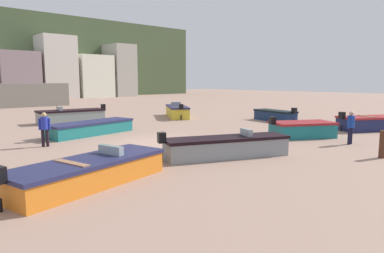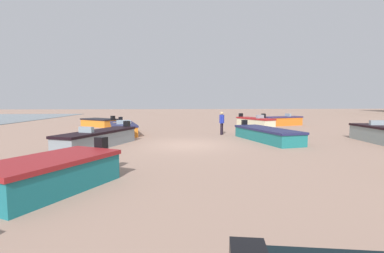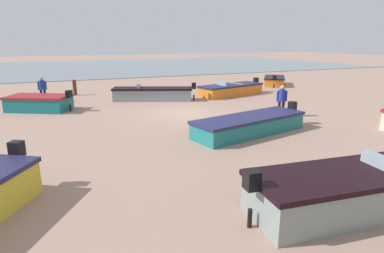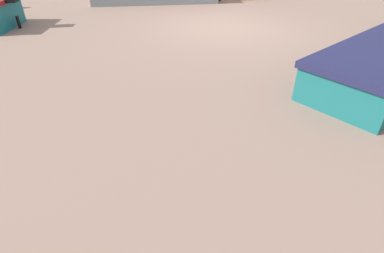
{
  "view_description": "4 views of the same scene",
  "coord_description": "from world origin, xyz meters",
  "px_view_note": "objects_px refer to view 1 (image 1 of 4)",
  "views": [
    {
      "loc": [
        -9.82,
        -13.82,
        3.09
      ],
      "look_at": [
        3.22,
        0.84,
        0.47
      ],
      "focal_mm": 32.26,
      "sensor_mm": 36.0,
      "label": 1
    },
    {
      "loc": [
        14.14,
        -0.75,
        2.25
      ],
      "look_at": [
        1.06,
        0.22,
        1.08
      ],
      "focal_mm": 25.05,
      "sensor_mm": 36.0,
      "label": 2
    },
    {
      "loc": [
        6.28,
        15.81,
        3.77
      ],
      "look_at": [
        1.71,
        5.19,
        0.7
      ],
      "focal_mm": 30.03,
      "sensor_mm": 36.0,
      "label": 3
    },
    {
      "loc": [
        5.57,
        8.04,
        2.68
      ],
      "look_at": [
        4.33,
        5.79,
        0.99
      ],
      "focal_mm": 28.64,
      "sensor_mm": 36.0,
      "label": 4
    }
  ],
  "objects_px": {
    "boat_yellow_6": "(177,111)",
    "boat_teal_8": "(90,128)",
    "boat_grey_10": "(71,116)",
    "boat_navy_3": "(275,115)",
    "beach_walker_distant": "(45,127)",
    "boat_teal_5": "(302,129)",
    "boat_grey_4": "(226,147)",
    "mooring_post_near_water": "(383,144)",
    "beach_walker_foreground": "(351,125)",
    "boat_navy_0": "(374,123)",
    "boat_orange_2": "(89,172)"
  },
  "relations": [
    {
      "from": "mooring_post_near_water",
      "to": "beach_walker_foreground",
      "type": "relative_size",
      "value": 0.69
    },
    {
      "from": "boat_grey_4",
      "to": "boat_yellow_6",
      "type": "relative_size",
      "value": 1.09
    },
    {
      "from": "boat_navy_0",
      "to": "boat_grey_10",
      "type": "relative_size",
      "value": 0.93
    },
    {
      "from": "boat_teal_8",
      "to": "beach_walker_distant",
      "type": "bearing_deg",
      "value": -69.8
    },
    {
      "from": "boat_orange_2",
      "to": "beach_walker_distant",
      "type": "height_order",
      "value": "beach_walker_distant"
    },
    {
      "from": "boat_navy_0",
      "to": "boat_navy_3",
      "type": "xyz_separation_m",
      "value": [
        -0.42,
        7.04,
        -0.02
      ]
    },
    {
      "from": "boat_orange_2",
      "to": "boat_grey_4",
      "type": "distance_m",
      "value": 5.82
    },
    {
      "from": "boat_grey_10",
      "to": "beach_walker_distant",
      "type": "xyz_separation_m",
      "value": [
        -4.72,
        -8.36,
        0.47
      ]
    },
    {
      "from": "boat_navy_0",
      "to": "mooring_post_near_water",
      "type": "height_order",
      "value": "boat_navy_0"
    },
    {
      "from": "boat_teal_5",
      "to": "beach_walker_distant",
      "type": "bearing_deg",
      "value": -91.06
    },
    {
      "from": "boat_teal_8",
      "to": "beach_walker_distant",
      "type": "distance_m",
      "value": 3.87
    },
    {
      "from": "boat_navy_0",
      "to": "boat_grey_10",
      "type": "bearing_deg",
      "value": -115.04
    },
    {
      "from": "mooring_post_near_water",
      "to": "beach_walker_foreground",
      "type": "height_order",
      "value": "beach_walker_foreground"
    },
    {
      "from": "mooring_post_near_water",
      "to": "beach_walker_distant",
      "type": "relative_size",
      "value": 0.69
    },
    {
      "from": "beach_walker_foreground",
      "to": "beach_walker_distant",
      "type": "bearing_deg",
      "value": -40.26
    },
    {
      "from": "boat_teal_5",
      "to": "boat_orange_2",
      "type": "bearing_deg",
      "value": -59.19
    },
    {
      "from": "boat_navy_0",
      "to": "beach_walker_foreground",
      "type": "xyz_separation_m",
      "value": [
        -5.98,
        -1.18,
        0.51
      ]
    },
    {
      "from": "boat_grey_4",
      "to": "mooring_post_near_water",
      "type": "xyz_separation_m",
      "value": [
        4.59,
        -4.26,
        0.13
      ]
    },
    {
      "from": "boat_orange_2",
      "to": "beach_walker_distant",
      "type": "bearing_deg",
      "value": 157.12
    },
    {
      "from": "boat_yellow_6",
      "to": "beach_walker_distant",
      "type": "xyz_separation_m",
      "value": [
        -13.05,
        -6.19,
        0.46
      ]
    },
    {
      "from": "boat_grey_4",
      "to": "mooring_post_near_water",
      "type": "relative_size",
      "value": 4.81
    },
    {
      "from": "boat_navy_3",
      "to": "boat_teal_8",
      "type": "xyz_separation_m",
      "value": [
        -13.67,
        3.11,
        -0.04
      ]
    },
    {
      "from": "mooring_post_near_water",
      "to": "boat_teal_8",
      "type": "bearing_deg",
      "value": 114.17
    },
    {
      "from": "boat_grey_4",
      "to": "beach_walker_foreground",
      "type": "xyz_separation_m",
      "value": [
        6.63,
        -2.06,
        0.52
      ]
    },
    {
      "from": "boat_teal_5",
      "to": "mooring_post_near_water",
      "type": "distance_m",
      "value": 5.37
    },
    {
      "from": "beach_walker_foreground",
      "to": "beach_walker_distant",
      "type": "relative_size",
      "value": 1.0
    },
    {
      "from": "boat_yellow_6",
      "to": "mooring_post_near_water",
      "type": "height_order",
      "value": "boat_yellow_6"
    },
    {
      "from": "boat_grey_10",
      "to": "boat_yellow_6",
      "type": "bearing_deg",
      "value": -98.23
    },
    {
      "from": "boat_teal_5",
      "to": "mooring_post_near_water",
      "type": "height_order",
      "value": "boat_teal_5"
    },
    {
      "from": "boat_grey_4",
      "to": "mooring_post_near_water",
      "type": "distance_m",
      "value": 6.26
    },
    {
      "from": "boat_yellow_6",
      "to": "boat_teal_5",
      "type": "bearing_deg",
      "value": -64.91
    },
    {
      "from": "boat_grey_4",
      "to": "boat_yellow_6",
      "type": "xyz_separation_m",
      "value": [
        8.34,
        13.4,
        0.06
      ]
    },
    {
      "from": "boat_yellow_6",
      "to": "boat_teal_8",
      "type": "bearing_deg",
      "value": -125.12
    },
    {
      "from": "boat_navy_0",
      "to": "boat_navy_3",
      "type": "relative_size",
      "value": 1.22
    },
    {
      "from": "boat_navy_3",
      "to": "boat_grey_10",
      "type": "distance_m",
      "value": 15.4
    },
    {
      "from": "beach_walker_distant",
      "to": "boat_teal_5",
      "type": "bearing_deg",
      "value": 179.07
    },
    {
      "from": "boat_orange_2",
      "to": "boat_navy_0",
      "type": "bearing_deg",
      "value": 72.79
    },
    {
      "from": "boat_orange_2",
      "to": "boat_yellow_6",
      "type": "xyz_separation_m",
      "value": [
        14.16,
        13.23,
        0.09
      ]
    },
    {
      "from": "boat_yellow_6",
      "to": "boat_grey_10",
      "type": "distance_m",
      "value": 8.62
    },
    {
      "from": "boat_navy_0",
      "to": "boat_navy_3",
      "type": "height_order",
      "value": "boat_navy_0"
    },
    {
      "from": "boat_teal_8",
      "to": "boat_grey_10",
      "type": "distance_m",
      "value": 6.48
    },
    {
      "from": "boat_navy_3",
      "to": "beach_walker_distant",
      "type": "bearing_deg",
      "value": -173.64
    },
    {
      "from": "boat_teal_8",
      "to": "boat_grey_4",
      "type": "bearing_deg",
      "value": -3.16
    },
    {
      "from": "boat_grey_4",
      "to": "boat_teal_8",
      "type": "xyz_separation_m",
      "value": [
        -1.48,
        9.26,
        -0.05
      ]
    },
    {
      "from": "mooring_post_near_water",
      "to": "beach_walker_distant",
      "type": "height_order",
      "value": "beach_walker_distant"
    },
    {
      "from": "boat_navy_3",
      "to": "mooring_post_near_water",
      "type": "relative_size",
      "value": 3.49
    },
    {
      "from": "boat_grey_4",
      "to": "boat_teal_5",
      "type": "xyz_separation_m",
      "value": [
        6.79,
        0.64,
        0.0
      ]
    },
    {
      "from": "boat_teal_5",
      "to": "boat_teal_8",
      "type": "xyz_separation_m",
      "value": [
        -8.27,
        8.62,
        -0.05
      ]
    },
    {
      "from": "boat_teal_5",
      "to": "boat_yellow_6",
      "type": "bearing_deg",
      "value": -158.27
    },
    {
      "from": "boat_teal_8",
      "to": "beach_walker_distant",
      "type": "height_order",
      "value": "beach_walker_distant"
    }
  ]
}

